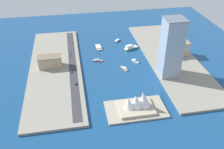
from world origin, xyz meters
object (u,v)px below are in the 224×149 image
Objects in this scene: traffic_light_waterfront at (77,68)px; sedan_silver at (70,52)px; ferry_green_doubledeck at (130,48)px; opera_landmark at (137,103)px; patrol_launch_navy at (117,41)px; water_taxi_orange at (124,68)px; tugboat_red at (98,61)px; suv_black at (76,84)px; taxi_yellow_cab at (72,42)px; yacht_sleek_gray at (135,61)px; van_white at (69,55)px; tower_tall_glass at (171,48)px; barge_flat_brown at (99,47)px; hatchback_blue at (71,72)px; apartment_midrise_tan at (50,62)px; office_block_beige at (179,48)px.

sedan_silver is at bearing -80.71° from traffic_light_waterfront.
opera_landmark reaches higher than ferry_green_doubledeck.
ferry_green_doubledeck is at bearing 116.04° from patrol_launch_navy.
sedan_silver reaches higher than water_taxi_orange.
tugboat_red is 67.05m from suv_black.
taxi_yellow_cab is (76.38, -1.09, 2.59)m from patrol_launch_navy.
yacht_sleek_gray is 2.56× the size of taxi_yellow_cab.
sedan_silver is 0.83× the size of van_white.
tugboat_red is 0.20× the size of tower_tall_glass.
yacht_sleek_gray is 1.11× the size of patrol_launch_navy.
barge_flat_brown is 107.97m from suv_black.
tower_tall_glass is (-30.59, 83.84, 39.15)m from ferry_green_doubledeck.
taxi_yellow_cab is at bearing -60.46° from tugboat_red.
tower_tall_glass is 17.16× the size of hatchback_blue.
suv_black is 33.01m from traffic_light_waterfront.
apartment_midrise_tan reaches higher than hatchback_blue.
tower_tall_glass is at bearing 148.06° from tugboat_red.
sedan_silver is 0.85× the size of taxi_yellow_cab.
patrol_launch_navy is at bearing -132.36° from hatchback_blue.
ferry_green_doubledeck is 1.14× the size of barge_flat_brown.
tower_tall_glass is 17.87× the size of sedan_silver.
van_white is at bearing -32.12° from water_taxi_orange.
taxi_yellow_cab reaches higher than tugboat_red.
van_white is (-26.90, -26.44, -7.22)m from apartment_midrise_tan.
water_taxi_orange is 65.08m from traffic_light_waterfront.
office_block_beige reaches higher than suv_black.
tower_tall_glass is 1.99× the size of opera_landmark.
yacht_sleek_gray is 121.26m from apartment_midrise_tan.
ferry_green_doubledeck is 0.66× the size of opera_landmark.
tower_tall_glass is at bearing -134.46° from opera_landmark.
barge_flat_brown is 46.63m from taxi_yellow_cab.
tugboat_red is 73.38m from patrol_launch_navy.
traffic_light_waterfront is at bearing -56.14° from opera_landmark.
ferry_green_doubledeck is 129.56m from apartment_midrise_tan.
suv_black is at bearing 94.21° from van_white.
yacht_sleek_gray is 101.68m from sedan_silver.
van_white is 44.40m from traffic_light_waterfront.
hatchback_blue reaches higher than barge_flat_brown.
suv_black is (76.06, 117.92, 2.58)m from patrol_launch_navy.
office_block_beige is 0.37× the size of tower_tall_glass.
hatchback_blue reaches higher than water_taxi_orange.
van_white is at bearing -8.17° from office_block_beige.
barge_flat_brown is at bearing -22.12° from office_block_beige.
office_block_beige is 0.74× the size of opera_landmark.
ferry_green_doubledeck is 5.73× the size of hatchback_blue.
tower_tall_glass is 151.57m from van_white.
patrol_launch_navy reaches higher than water_taxi_orange.
ferry_green_doubledeck is at bearing -149.04° from hatchback_blue.
water_taxi_orange is 2.82× the size of taxi_yellow_cab.
patrol_launch_navy is at bearing -94.86° from water_taxi_orange.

